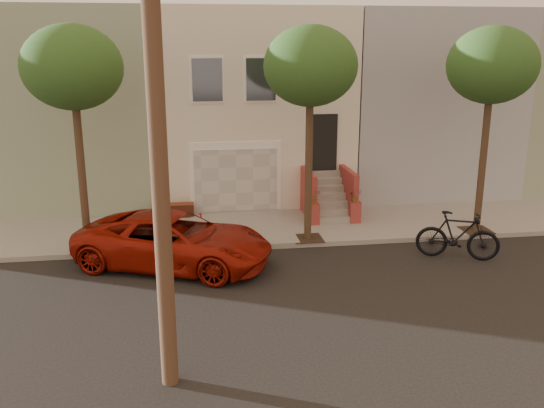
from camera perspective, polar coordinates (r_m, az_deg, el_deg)
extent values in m
plane|color=black|center=(14.17, 2.73, -9.18)|extent=(90.00, 90.00, 0.00)
cube|color=gray|center=(19.08, -0.33, -2.36)|extent=(40.00, 3.70, 0.15)
cube|color=beige|center=(24.08, -2.32, 10.04)|extent=(7.00, 8.00, 7.00)
cube|color=gray|center=(24.32, -18.68, 9.31)|extent=(6.50, 8.00, 7.00)
cube|color=gray|center=(25.70, 13.17, 9.99)|extent=(6.50, 8.00, 7.00)
cube|color=white|center=(20.43, -3.58, 2.66)|extent=(3.20, 0.12, 2.50)
cube|color=beige|center=(20.39, -3.56, 2.35)|extent=(2.90, 0.06, 2.20)
cube|color=gray|center=(18.95, -3.03, -2.23)|extent=(3.20, 3.70, 0.02)
cube|color=brown|center=(20.31, -9.65, -0.60)|extent=(1.40, 0.45, 0.44)
cube|color=black|center=(20.64, 5.03, 6.02)|extent=(1.00, 0.06, 2.00)
cube|color=#3F4751|center=(19.86, -6.37, 12.01)|extent=(1.00, 0.06, 1.40)
cube|color=white|center=(19.88, -6.38, 12.01)|extent=(1.15, 0.05, 1.55)
cube|color=#3F4751|center=(20.00, -1.10, 12.12)|extent=(1.00, 0.06, 1.40)
cube|color=white|center=(20.02, -1.11, 12.12)|extent=(1.15, 0.05, 1.55)
cube|color=#3F4751|center=(20.31, 4.06, 12.14)|extent=(1.00, 0.06, 1.40)
cube|color=white|center=(20.33, 4.05, 12.14)|extent=(1.15, 0.05, 1.55)
cube|color=gray|center=(19.47, 6.08, -1.54)|extent=(1.20, 0.28, 0.20)
cube|color=gray|center=(19.67, 5.90, -0.75)|extent=(1.20, 0.28, 0.20)
cube|color=gray|center=(19.88, 5.72, 0.03)|extent=(1.20, 0.28, 0.20)
cube|color=gray|center=(20.09, 5.54, 0.79)|extent=(1.20, 0.28, 0.20)
cube|color=gray|center=(20.30, 5.37, 1.53)|extent=(1.20, 0.28, 0.20)
cube|color=gray|center=(20.52, 5.20, 2.26)|extent=(1.20, 0.28, 0.20)
cube|color=gray|center=(20.74, 5.03, 2.97)|extent=(1.20, 0.28, 0.20)
cube|color=maroon|center=(19.91, 3.59, 0.99)|extent=(0.18, 1.96, 1.60)
cube|color=maroon|center=(20.24, 7.47, 1.13)|extent=(0.18, 1.96, 1.60)
cube|color=maroon|center=(19.20, 4.11, -0.95)|extent=(0.35, 0.35, 0.70)
imported|color=#224719|center=(19.05, 4.14, 0.71)|extent=(0.40, 0.35, 0.45)
cube|color=maroon|center=(19.54, 8.12, -0.78)|extent=(0.35, 0.35, 0.70)
imported|color=#224719|center=(19.39, 8.18, 0.85)|extent=(0.41, 0.35, 0.45)
cube|color=#2D2116|center=(17.76, -17.56, -4.20)|extent=(0.90, 0.90, 0.02)
cylinder|color=#39291A|center=(17.20, -18.12, 2.40)|extent=(0.22, 0.22, 4.20)
ellipsoid|color=#224719|center=(16.82, -18.99, 12.57)|extent=(2.70, 2.57, 2.29)
cube|color=#2D2116|center=(17.86, 3.50, -3.37)|extent=(0.90, 0.90, 0.02)
cylinder|color=#39291A|center=(17.30, 3.61, 3.21)|extent=(0.22, 0.22, 4.20)
ellipsoid|color=#224719|center=(16.92, 3.79, 13.36)|extent=(2.70, 2.57, 2.29)
cube|color=#2D2116|center=(19.70, 19.38, -2.44)|extent=(0.90, 0.90, 0.02)
cylinder|color=#39291A|center=(19.19, 19.93, 3.53)|extent=(0.22, 0.22, 4.20)
ellipsoid|color=#224719|center=(18.85, 20.79, 12.63)|extent=(2.70, 2.57, 2.29)
cylinder|color=#472F21|center=(9.49, -11.32, 9.72)|extent=(0.30, 0.30, 10.00)
imported|color=#931508|center=(16.06, -9.56, -3.55)|extent=(5.85, 4.28, 1.48)
imported|color=black|center=(17.22, 17.76, -2.95)|extent=(2.36, 1.51, 1.38)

